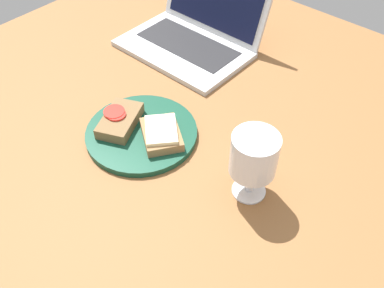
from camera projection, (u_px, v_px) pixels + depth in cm
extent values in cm
cube|color=brown|center=(173.00, 155.00, 88.11)|extent=(140.00, 140.00, 3.00)
cylinder|color=#144733|center=(142.00, 133.00, 89.45)|extent=(23.34, 23.34, 1.36)
cube|color=#937047|center=(162.00, 134.00, 86.95)|extent=(12.31, 11.67, 1.96)
cube|color=#F4EAB7|center=(162.00, 129.00, 85.96)|extent=(10.42, 10.27, 0.78)
cube|color=brown|center=(120.00, 120.00, 89.42)|extent=(10.56, 12.79, 2.37)
cylinder|color=red|center=(116.00, 114.00, 88.64)|extent=(4.02, 4.02, 0.41)
cylinder|color=red|center=(114.00, 112.00, 89.10)|extent=(4.47, 4.47, 0.53)
cylinder|color=white|center=(249.00, 190.00, 79.50)|extent=(6.32, 6.32, 0.40)
cylinder|color=white|center=(250.00, 180.00, 77.31)|extent=(1.18, 1.18, 5.70)
cylinder|color=white|center=(254.00, 155.00, 72.46)|extent=(8.34, 8.34, 7.82)
cylinder|color=white|center=(254.00, 159.00, 73.21)|extent=(7.67, 7.67, 5.74)
cube|color=silver|center=(183.00, 49.00, 111.21)|extent=(32.57, 20.94, 1.36)
cube|color=#232326|center=(188.00, 44.00, 111.66)|extent=(26.71, 11.51, 0.16)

